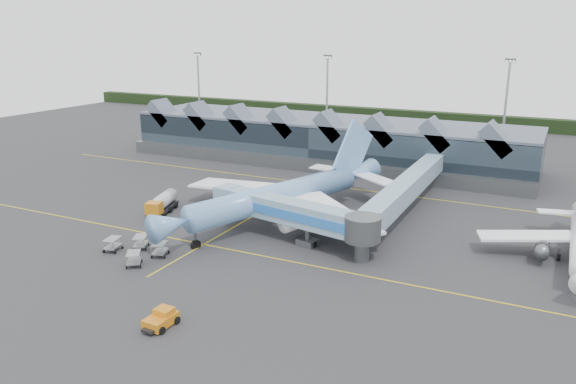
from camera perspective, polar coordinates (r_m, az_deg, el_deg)
The scene contains 10 objects.
ground at distance 85.25m, azimuth -5.48°, elevation -3.56°, with size 260.00×260.00×0.00m, color #28282A.
taxi_stripes at distance 93.42m, azimuth -2.26°, elevation -1.72°, with size 120.00×60.00×0.01m.
tree_line_far at distance 184.97m, azimuth 12.84°, elevation 7.44°, with size 260.00×4.00×4.00m, color black.
terminal at distance 127.09m, azimuth 3.80°, elevation 5.32°, with size 90.00×22.25×12.52m.
light_masts at distance 133.55m, azimuth 16.99°, elevation 8.49°, with size 132.40×42.56×22.45m.
main_airliner at distance 86.42m, azimuth -0.42°, elevation -0.25°, with size 37.02×43.54×14.45m.
jet_bridge at distance 76.98m, azimuth 1.31°, elevation -2.37°, with size 27.14×8.91×6.10m.
fuel_truck at distance 93.27m, azimuth -12.59°, elevation -1.02°, with size 4.61×9.25×3.10m.
pushback_tug at distance 58.94m, azimuth -12.76°, elevation -12.47°, with size 2.58×3.98×1.72m.
baggage_carts at distance 76.88m, azimuth -15.11°, elevation -5.51°, with size 9.09×7.91×1.77m.
Camera 1 is at (42.80, -67.97, 28.57)m, focal length 35.00 mm.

